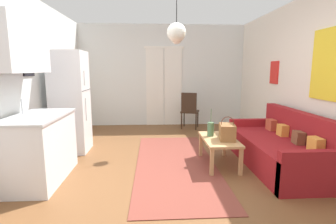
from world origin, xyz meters
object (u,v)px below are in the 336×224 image
coffee_table (219,142)px  pendant_lamp_far (177,38)px  couch (281,149)px  accent_chair (190,109)px  pendant_lamp_near (177,32)px  bamboo_vase (211,129)px  handbag (227,132)px  refrigerator (70,102)px

coffee_table → pendant_lamp_far: pendant_lamp_far is taller
couch → coffee_table: 0.94m
accent_chair → pendant_lamp_near: 3.77m
bamboo_vase → handbag: 0.31m
refrigerator → accent_chair: refrigerator is taller
handbag → refrigerator: 2.77m
handbag → refrigerator: bearing=159.9°
couch → refrigerator: (-3.42, 0.96, 0.63)m
pendant_lamp_far → bamboo_vase: bearing=-61.5°
coffee_table → accent_chair: bearing=92.6°
couch → handbag: 0.89m
handbag → coffee_table: bearing=133.9°
coffee_table → handbag: size_ratio=2.53×
bamboo_vase → pendant_lamp_far: (-0.47, 0.86, 1.49)m
pendant_lamp_near → bamboo_vase: bearing=60.1°
refrigerator → pendant_lamp_near: (1.73, -1.85, 0.96)m
accent_chair → refrigerator: bearing=51.7°
refrigerator → pendant_lamp_far: pendant_lamp_far is taller
couch → bamboo_vase: bamboo_vase is taller
coffee_table → handbag: 0.23m
bamboo_vase → handbag: (0.20, -0.24, 0.01)m
pendant_lamp_near → coffee_table: bearing=52.7°
handbag → pendant_lamp_near: (-0.85, -0.90, 1.31)m
accent_chair → pendant_lamp_far: bearing=89.9°
bamboo_vase → refrigerator: bearing=163.4°
bamboo_vase → coffee_table: bearing=-53.6°
accent_chair → couch: bearing=129.7°
bamboo_vase → accent_chair: bearing=90.1°
coffee_table → accent_chair: 2.47m
bamboo_vase → accent_chair: 2.32m
accent_chair → pendant_lamp_near: bearing=97.0°
bamboo_vase → pendant_lamp_far: size_ratio=0.63×
coffee_table → refrigerator: 2.69m
bamboo_vase → pendant_lamp_near: (-0.66, -1.14, 1.32)m
couch → accent_chair: bearing=112.1°
couch → refrigerator: refrigerator is taller
couch → refrigerator: 3.61m
accent_chair → pendant_lamp_far: pendant_lamp_far is taller
couch → coffee_table: (-0.93, 0.11, 0.10)m
handbag → pendant_lamp_near: pendant_lamp_near is taller
handbag → pendant_lamp_far: size_ratio=0.52×
refrigerator → pendant_lamp_far: bearing=4.6°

